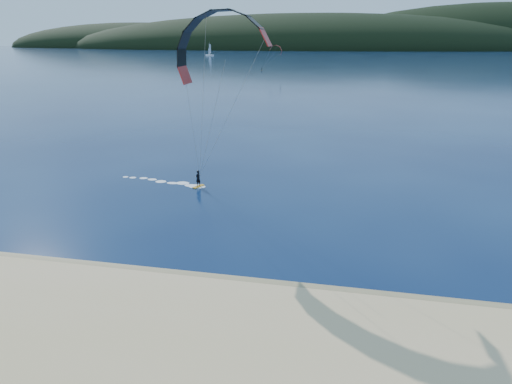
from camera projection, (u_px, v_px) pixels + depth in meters
ground at (177, 323)px, 25.17m from camera, size 1800.00×1800.00×0.00m
wet_sand at (200, 282)px, 29.31m from camera, size 220.00×2.50×0.10m
headland at (336, 49)px, 712.55m from camera, size 1200.00×310.00×140.00m
kitesurfer_near at (223, 65)px, 37.24m from camera, size 20.51×9.23×17.99m
kitesurfer_far at (275, 52)px, 214.71m from camera, size 12.18×6.74×13.38m
sailboat at (210, 55)px, 416.98m from camera, size 9.02×5.60×12.56m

